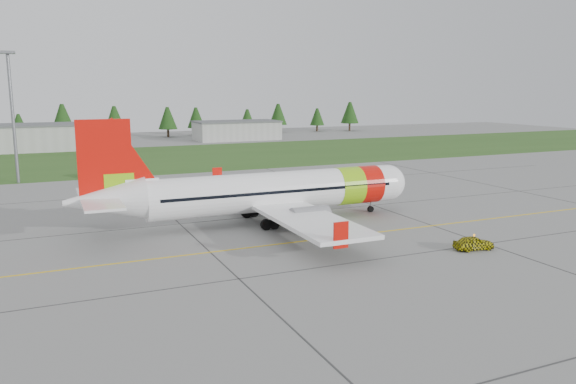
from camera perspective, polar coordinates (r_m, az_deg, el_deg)
name	(u,v)px	position (r m, az deg, el deg)	size (l,w,h in m)	color
ground	(399,256)	(51.12, 11.21, -6.42)	(320.00, 320.00, 0.00)	gray
aircraft	(269,192)	(62.14, -1.93, -0.01)	(38.91, 35.65, 11.80)	white
follow_me_car	(474,230)	(54.44, 18.42, -3.66)	(1.52, 1.29, 3.79)	yellow
service_van	(87,165)	(100.02, -19.77, 2.59)	(1.49, 1.40, 4.26)	silver
grass_strip	(182,157)	(125.99, -10.73, 3.53)	(320.00, 50.00, 0.03)	#30561E
taxi_guideline	(353,235)	(57.58, 6.63, -4.37)	(120.00, 0.25, 0.02)	gold
hangar_west	(32,138)	(150.31, -24.54, 5.00)	(32.00, 14.00, 6.00)	#A8A8A3
hangar_east	(237,131)	(167.11, -5.24, 6.20)	(24.00, 12.00, 5.20)	#A8A8A3
floodlight_mast	(13,120)	(98.03, -26.15, 6.63)	(0.50, 0.50, 20.00)	slate
treeline	(139,121)	(180.38, -14.93, 6.96)	(160.00, 8.00, 10.00)	#1C3F14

